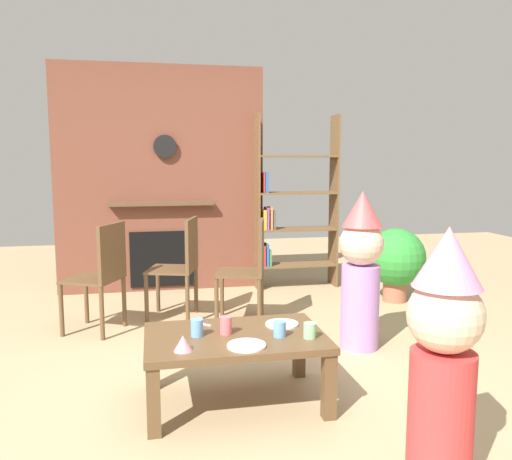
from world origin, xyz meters
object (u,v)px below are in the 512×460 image
(birthday_cake_slice, at_px, (183,343))
(child_in_pink, at_px, (361,266))
(dining_chair_left, at_px, (102,271))
(paper_cup_near_right, at_px, (226,325))
(paper_plate_rear, at_px, (282,324))
(dining_chair_middle, at_px, (182,262))
(paper_plate_front, at_px, (247,345))
(bookshelf, at_px, (290,210))
(dining_chair_right, at_px, (250,265))
(paper_cup_far_left, at_px, (197,328))
(paper_cup_center, at_px, (310,330))
(potted_plant_tall, at_px, (396,259))
(child_with_cone_hat, at_px, (443,354))
(coffee_table, at_px, (235,345))
(paper_cup_near_left, at_px, (280,329))

(birthday_cake_slice, relative_size, child_in_pink, 0.08)
(child_in_pink, relative_size, dining_chair_left, 1.31)
(dining_chair_left, bearing_deg, paper_cup_near_right, 144.57)
(paper_plate_rear, xyz_separation_m, birthday_cake_slice, (-0.61, -0.32, 0.04))
(dining_chair_middle, bearing_deg, paper_plate_front, 113.39)
(bookshelf, relative_size, dining_chair_middle, 2.11)
(paper_plate_rear, xyz_separation_m, dining_chair_right, (0.07, 1.35, 0.10))
(paper_cup_far_left, bearing_deg, dining_chair_left, 113.90)
(paper_cup_center, bearing_deg, potted_plant_tall, 52.82)
(bookshelf, relative_size, dining_chair_left, 2.11)
(bookshelf, xyz_separation_m, child_with_cone_hat, (-0.32, -3.62, -0.27))
(bookshelf, relative_size, paper_cup_near_right, 18.63)
(dining_chair_right, distance_m, potted_plant_tall, 1.61)
(paper_plate_rear, height_order, child_in_pink, child_in_pink)
(paper_cup_center, height_order, dining_chair_left, dining_chair_left)
(birthday_cake_slice, relative_size, dining_chair_right, 0.11)
(paper_plate_rear, relative_size, dining_chair_right, 0.22)
(child_with_cone_hat, height_order, child_in_pink, child_in_pink)
(paper_cup_near_right, xyz_separation_m, dining_chair_left, (-0.80, 1.44, 0.05))
(coffee_table, distance_m, paper_cup_far_left, 0.24)
(coffee_table, height_order, potted_plant_tall, potted_plant_tall)
(paper_cup_far_left, bearing_deg, coffee_table, -4.60)
(paper_cup_near_left, xyz_separation_m, paper_cup_near_right, (-0.29, 0.11, 0.01))
(paper_cup_near_right, xyz_separation_m, paper_cup_center, (0.45, -0.16, -0.01))
(child_in_pink, bearing_deg, dining_chair_right, -81.77)
(coffee_table, height_order, paper_cup_near_left, paper_cup_near_left)
(child_with_cone_hat, bearing_deg, paper_cup_near_right, 1.23)
(dining_chair_middle, xyz_separation_m, dining_chair_right, (0.57, -0.25, 0.00))
(potted_plant_tall, bearing_deg, child_with_cone_hat, -113.04)
(paper_cup_near_right, distance_m, potted_plant_tall, 2.70)
(dining_chair_left, height_order, dining_chair_right, same)
(paper_cup_near_right, relative_size, dining_chair_middle, 0.11)
(child_with_cone_hat, xyz_separation_m, dining_chair_left, (-1.58, 2.42, -0.09))
(paper_cup_center, bearing_deg, paper_plate_front, -170.38)
(paper_plate_front, height_order, dining_chair_left, dining_chair_left)
(paper_cup_center, relative_size, child_in_pink, 0.07)
(paper_cup_far_left, height_order, dining_chair_middle, dining_chair_middle)
(birthday_cake_slice, bearing_deg, paper_plate_front, -0.45)
(paper_plate_rear, bearing_deg, dining_chair_middle, 107.52)
(paper_plate_rear, bearing_deg, coffee_table, -159.26)
(child_with_cone_hat, bearing_deg, paper_cup_far_left, 6.87)
(dining_chair_right, bearing_deg, birthday_cake_slice, 82.95)
(paper_cup_near_right, bearing_deg, paper_plate_front, -70.74)
(paper_cup_far_left, distance_m, dining_chair_middle, 1.70)
(paper_plate_rear, bearing_deg, paper_cup_near_right, -165.17)
(paper_plate_front, xyz_separation_m, child_in_pink, (1.03, 0.91, 0.21))
(paper_plate_rear, bearing_deg, dining_chair_left, 130.84)
(paper_cup_far_left, distance_m, birthday_cake_slice, 0.24)
(paper_cup_far_left, bearing_deg, child_with_cone_hat, -46.26)
(paper_cup_near_left, relative_size, paper_cup_near_right, 0.87)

